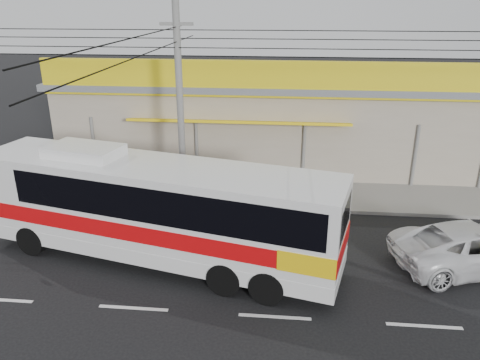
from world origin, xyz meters
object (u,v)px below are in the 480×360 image
object	(u,v)px
motorbike_red	(64,170)
utility_pole	(177,42)
motorbike_dark	(161,174)
coach_bus	(160,206)
white_car	(474,247)

from	to	relation	value
motorbike_red	utility_pole	size ratio (longest dim) A/B	0.06
motorbike_red	motorbike_dark	xyz separation A→B (m)	(4.73, -0.23, 0.01)
coach_bus	utility_pole	world-z (taller)	utility_pole
coach_bus	motorbike_red	xyz separation A→B (m)	(-6.39, 6.42, -1.32)
motorbike_dark	white_car	xyz separation A→B (m)	(11.76, -5.61, 0.04)
coach_bus	motorbike_red	bearing A→B (deg)	148.75
motorbike_red	white_car	bearing A→B (deg)	-103.68
coach_bus	motorbike_dark	size ratio (longest dim) A/B	6.88
coach_bus	motorbike_dark	bearing A→B (deg)	118.91
motorbike_dark	utility_pole	bearing A→B (deg)	-145.71
white_car	motorbike_red	bearing A→B (deg)	54.67
motorbike_red	utility_pole	xyz separation A→B (m)	(6.26, -2.39, 6.05)
coach_bus	motorbike_dark	world-z (taller)	coach_bus
motorbike_red	utility_pole	distance (m)	9.03
utility_pole	motorbike_red	bearing A→B (deg)	159.07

